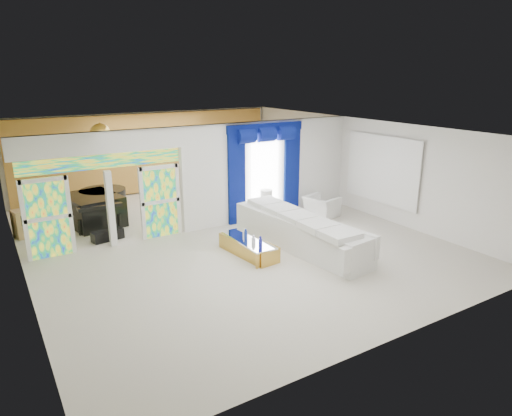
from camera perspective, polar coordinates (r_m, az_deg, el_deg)
floor at (r=12.66m, az=-4.01°, el=-3.65°), size 12.00×12.00×0.00m
dividing_wall at (r=14.13m, az=1.72°, el=4.86°), size 5.70×0.18×3.00m
dividing_header at (r=11.96m, az=-18.89°, el=7.79°), size 4.30×0.18×0.55m
stained_panel_left at (r=12.10m, az=-24.68°, el=-1.17°), size 0.95×0.04×2.00m
stained_panel_right at (r=12.70m, az=-11.92°, el=0.82°), size 0.95×0.04×2.00m
stained_transom at (r=12.03m, az=-18.68°, el=5.56°), size 4.00×0.05×0.35m
window_pane at (r=13.93m, az=1.08°, el=4.48°), size 1.00×0.02×2.30m
blue_drape_left at (r=13.41m, az=-2.46°, el=3.77°), size 0.55×0.10×2.80m
blue_drape_right at (r=14.47m, az=4.49°, el=4.69°), size 0.55×0.10×2.80m
blue_pelmet at (r=13.68m, az=1.18°, el=10.08°), size 2.60×0.12×0.25m
wall_mirror at (r=14.40m, az=15.54°, el=4.69°), size 0.04×2.70×1.90m
gold_curtains at (r=17.57m, az=-13.18°, el=6.76°), size 9.70×0.12×2.90m
white_sofa at (r=11.77m, az=5.45°, el=-3.19°), size 1.38×4.33×0.81m
coffee_table at (r=11.37m, az=-0.96°, el=-4.96°), size 0.78×1.82×0.39m
console_table at (r=14.18m, az=2.31°, el=-0.58°), size 1.16×0.46×0.38m
table_lamp at (r=13.89m, az=1.30°, el=1.12°), size 0.36×0.36×0.58m
armchair at (r=14.54m, az=8.22°, el=0.23°), size 1.04×1.13×0.63m
grand_piano at (r=14.41m, az=-19.80°, el=-0.21°), size 1.66×2.00×0.90m
piano_bench at (r=13.00m, az=-18.14°, el=-3.27°), size 0.88×0.47×0.28m
tv_console at (r=14.10m, az=-27.08°, el=-1.71°), size 0.63×0.60×0.77m
chandelier at (r=14.41m, az=-18.96°, el=8.85°), size 0.60×0.60×0.60m
decanters at (r=11.14m, az=-0.61°, el=-3.82°), size 0.23×0.96×0.25m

